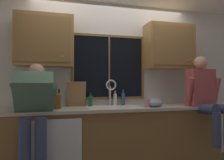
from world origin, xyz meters
TOP-DOWN VIEW (x-y plane):
  - back_wall at (0.00, 0.06)m, footprint 5.49×0.12m
  - window_glass at (-0.06, -0.01)m, footprint 1.10×0.02m
  - window_frame_top at (-0.06, -0.02)m, footprint 1.17×0.02m
  - window_frame_bottom at (-0.06, -0.02)m, footprint 1.17×0.02m
  - window_frame_left at (-0.62, -0.02)m, footprint 0.03×0.02m
  - window_frame_right at (0.51, -0.02)m, footprint 0.03×0.02m
  - window_mullion_center at (-0.06, -0.02)m, footprint 0.02×0.02m
  - lower_cabinet_run at (0.00, -0.29)m, footprint 3.09×0.58m
  - countertop at (0.00, -0.31)m, footprint 3.15×0.62m
  - dishwasher_front at (-0.86, -0.61)m, footprint 0.60×0.02m
  - upper_cabinet_left at (-1.03, -0.17)m, footprint 0.78×0.36m
  - upper_cabinet_right at (0.91, -0.17)m, footprint 0.78×0.36m
  - sink at (-0.06, -0.30)m, footprint 0.80×0.46m
  - faucet at (-0.05, -0.12)m, footprint 0.18×0.09m
  - person_standing at (-1.12, -0.60)m, footprint 0.53×0.71m
  - person_sitting_on_counter at (1.28, -0.57)m, footprint 0.54×0.60m
  - knife_block at (-0.87, -0.30)m, footprint 0.12×0.18m
  - cutting_board at (-0.58, -0.09)m, footprint 0.28×0.10m
  - mixing_bowl at (0.53, -0.40)m, footprint 0.27×0.27m
  - soap_dispenser at (0.41, -0.45)m, footprint 0.06×0.07m
  - bottle_green_glass at (-0.37, -0.12)m, footprint 0.06×0.06m
  - bottle_tall_clear at (0.15, -0.08)m, footprint 0.05×0.05m
  - bottle_amber_small at (0.03, -0.07)m, footprint 0.06×0.06m

SIDE VIEW (x-z plane):
  - lower_cabinet_run at x=0.00m, z-range 0.00..0.88m
  - dishwasher_front at x=-0.86m, z-range 0.09..0.83m
  - sink at x=-0.06m, z-range 0.72..0.93m
  - countertop at x=0.00m, z-range 0.88..0.92m
  - person_standing at x=-1.12m, z-range 0.19..1.71m
  - mixing_bowl at x=0.53m, z-range 0.91..1.05m
  - soap_dispenser at x=0.41m, z-range 0.90..1.07m
  - bottle_green_glass at x=-0.37m, z-range 0.90..1.11m
  - bottle_amber_small at x=0.03m, z-range 0.90..1.14m
  - bottle_tall_clear at x=0.15m, z-range 0.90..1.15m
  - knife_block at x=-0.87m, z-range 0.87..1.19m
  - window_frame_bottom at x=-0.06m, z-range 1.01..1.05m
  - cutting_board at x=-0.58m, z-range 0.92..1.29m
  - person_sitting_on_counter at x=1.28m, z-range 0.47..1.73m
  - faucet at x=-0.05m, z-range 0.97..1.37m
  - back_wall at x=0.00m, z-range 0.00..2.55m
  - window_glass at x=-0.06m, z-range 1.05..2.00m
  - window_frame_left at x=-0.62m, z-range 1.05..2.00m
  - window_frame_right at x=0.51m, z-range 1.05..2.00m
  - window_mullion_center at x=-0.06m, z-range 1.05..2.00m
  - upper_cabinet_left at x=-1.03m, z-range 1.50..2.22m
  - upper_cabinet_right at x=0.91m, z-range 1.50..2.22m
  - window_frame_top at x=-0.06m, z-range 2.00..2.04m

